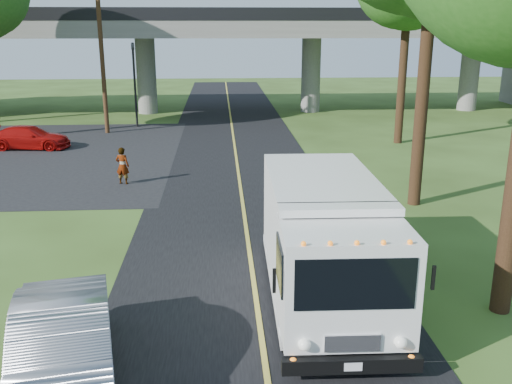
{
  "coord_description": "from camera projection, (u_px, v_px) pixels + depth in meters",
  "views": [
    {
      "loc": [
        -0.79,
        -10.3,
        6.25
      ],
      "look_at": [
        0.23,
        5.46,
        1.6
      ],
      "focal_mm": 40.0,
      "sensor_mm": 36.0,
      "label": 1
    }
  ],
  "objects": [
    {
      "name": "pedestrian",
      "position": [
        123.0,
        166.0,
        23.01
      ],
      "size": [
        0.64,
        0.5,
        1.53
      ],
      "primitive_type": "imported",
      "rotation": [
        0.0,
        0.0,
        2.87
      ],
      "color": "gray",
      "rests_on": "ground"
    },
    {
      "name": "parking_lot",
      "position": [
        14.0,
        156.0,
        28.23
      ],
      "size": [
        16.0,
        18.0,
        0.01
      ],
      "primitive_type": "cube",
      "color": "black",
      "rests_on": "ground"
    },
    {
      "name": "red_sedan",
      "position": [
        30.0,
        137.0,
        29.7
      ],
      "size": [
        4.24,
        2.0,
        1.19
      ],
      "primitive_type": "imported",
      "rotation": [
        0.0,
        0.0,
        1.49
      ],
      "color": "#A50C0A",
      "rests_on": "ground"
    },
    {
      "name": "lane_line",
      "position": [
        242.0,
        198.0,
        21.24
      ],
      "size": [
        0.12,
        90.0,
        0.01
      ],
      "primitive_type": "cube",
      "color": "gold",
      "rests_on": "road"
    },
    {
      "name": "road",
      "position": [
        242.0,
        199.0,
        21.25
      ],
      "size": [
        7.0,
        90.0,
        0.02
      ],
      "primitive_type": "cube",
      "color": "black",
      "rests_on": "ground"
    },
    {
      "name": "utility_pole",
      "position": [
        102.0,
        54.0,
        32.89
      ],
      "size": [
        1.6,
        0.26,
        9.0
      ],
      "color": "#472D19",
      "rests_on": "ground"
    },
    {
      "name": "traffic_signal",
      "position": [
        134.0,
        76.0,
        35.29
      ],
      "size": [
        0.18,
        0.22,
        5.2
      ],
      "color": "black",
      "rests_on": "ground"
    },
    {
      "name": "overpass",
      "position": [
        229.0,
        49.0,
        41.03
      ],
      "size": [
        54.0,
        10.0,
        7.3
      ],
      "color": "slate",
      "rests_on": "ground"
    },
    {
      "name": "silver_sedan",
      "position": [
        63.0,
        351.0,
        9.92
      ],
      "size": [
        2.66,
        5.03,
        1.57
      ],
      "primitive_type": "imported",
      "rotation": [
        0.0,
        0.0,
        0.22
      ],
      "color": "gray",
      "rests_on": "ground"
    },
    {
      "name": "step_van",
      "position": [
        325.0,
        238.0,
        13.05
      ],
      "size": [
        2.63,
        6.82,
        2.84
      ],
      "rotation": [
        0.0,
        0.0,
        -0.02
      ],
      "color": "white",
      "rests_on": "ground"
    },
    {
      "name": "ground",
      "position": [
        262.0,
        342.0,
        11.68
      ],
      "size": [
        120.0,
        120.0,
        0.0
      ],
      "primitive_type": "plane",
      "color": "#324819",
      "rests_on": "ground"
    }
  ]
}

